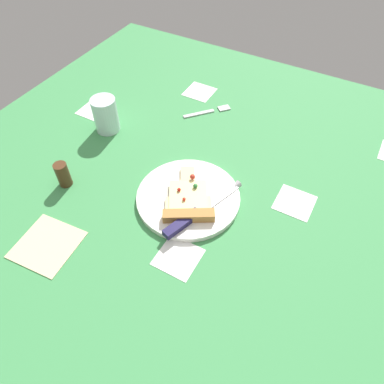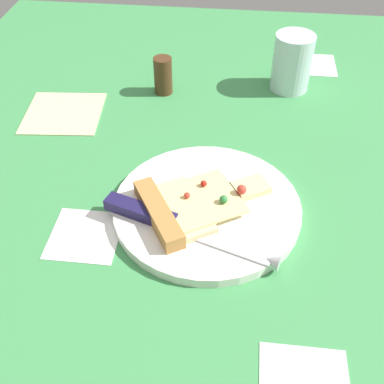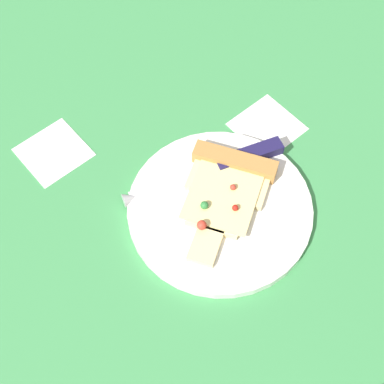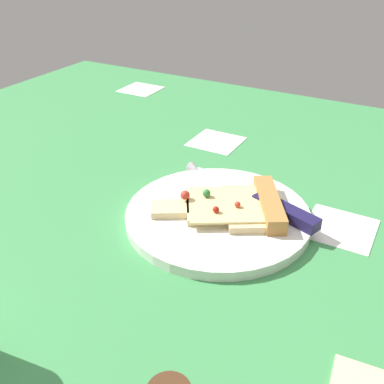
# 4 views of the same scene
# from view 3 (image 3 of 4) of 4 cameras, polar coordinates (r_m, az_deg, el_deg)

# --- Properties ---
(ground_plane) EXTENTS (1.28, 1.28, 0.03)m
(ground_plane) POSITION_cam_3_polar(r_m,az_deg,el_deg) (0.76, 0.30, -9.69)
(ground_plane) COLOR #3D8C4C
(ground_plane) RESTS_ON ground
(plate) EXTENTS (0.26, 0.26, 0.01)m
(plate) POSITION_cam_3_polar(r_m,az_deg,el_deg) (0.79, 2.79, -1.71)
(plate) COLOR white
(plate) RESTS_ON ground_plane
(pizza_slice) EXTENTS (0.19, 0.16, 0.03)m
(pizza_slice) POSITION_cam_3_polar(r_m,az_deg,el_deg) (0.79, 3.37, 0.37)
(pizza_slice) COLOR beige
(pizza_slice) RESTS_ON plate
(knife) EXTENTS (0.23, 0.10, 0.02)m
(knife) POSITION_cam_3_polar(r_m,az_deg,el_deg) (0.81, 2.78, 2.60)
(knife) COLOR silver
(knife) RESTS_ON plate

